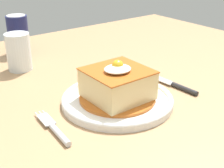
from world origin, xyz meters
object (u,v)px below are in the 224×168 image
Objects in this scene: fork at (55,130)px; drinking_glass at (19,54)px; soda_can at (18,35)px; main_plate at (117,99)px; knife at (177,86)px.

drinking_glass is at bearing 77.73° from fork.
main_plate is at bearing -85.62° from soda_can.
fork is at bearing -105.18° from soda_can.
fork is 0.36m from drinking_glass.
drinking_glass is at bearing -112.13° from soda_can.
drinking_glass reaches higher than main_plate.
soda_can is (-0.04, 0.47, 0.05)m from main_plate.
fork is (-0.17, -0.02, -0.00)m from main_plate.
soda_can is at bearing 74.82° from fork.
fork is at bearing -102.27° from drinking_glass.
knife is 0.44m from drinking_glass.
fork is 0.51m from soda_can.
fork is 0.34m from knife.
drinking_glass is (-0.09, 0.33, 0.04)m from main_plate.
main_plate is 1.52× the size of knife.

